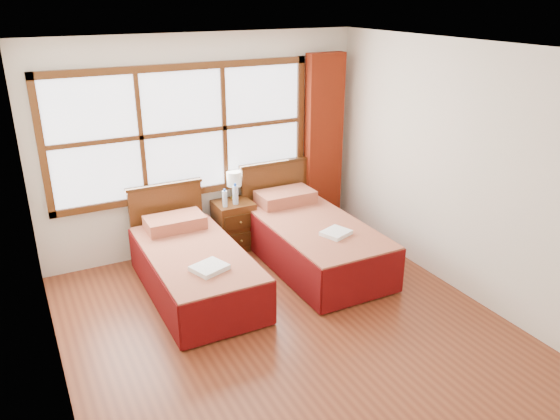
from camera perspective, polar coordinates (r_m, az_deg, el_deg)
floor at (r=5.30m, az=1.30°, el=-12.81°), size 4.50×4.50×0.00m
ceiling at (r=4.38m, az=1.60°, el=16.40°), size 4.50×4.50×0.00m
wall_back at (r=6.65m, az=-7.96°, el=6.69°), size 4.00×0.00×4.00m
wall_left at (r=4.19m, az=-23.41°, el=-4.26°), size 0.00×4.50×4.50m
wall_right at (r=5.86m, az=18.89°, el=3.64°), size 0.00×4.50×4.50m
window at (r=6.49m, az=-10.03°, el=8.02°), size 3.16×0.06×1.56m
curtain at (r=7.23m, az=4.57°, el=7.00°), size 0.50×0.16×2.30m
bed_left at (r=5.92m, az=-9.00°, el=-5.89°), size 0.97×1.99×0.94m
bed_right at (r=6.44m, az=3.28°, el=-3.03°), size 1.04×2.06×1.01m
nightstand at (r=6.83m, az=-4.84°, el=-1.59°), size 0.46×0.45×0.61m
towels_left at (r=5.37m, az=-7.39°, el=-6.00°), size 0.39×0.36×0.05m
towels_right at (r=6.00m, az=5.87°, el=-2.40°), size 0.36×0.34×0.05m
lamp at (r=6.75m, az=-4.82°, el=3.18°), size 0.18×0.18×0.35m
bottle_near at (r=6.56m, az=-5.79°, el=1.19°), size 0.06×0.06×0.23m
bottle_far at (r=6.62m, az=-4.68°, el=1.60°), size 0.07×0.07×0.26m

